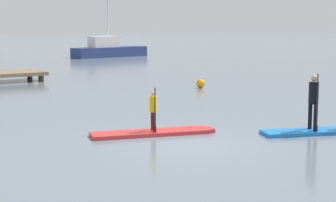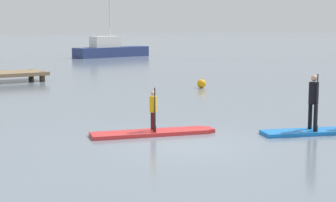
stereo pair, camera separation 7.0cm
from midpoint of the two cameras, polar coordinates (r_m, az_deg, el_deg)
ground_plane at (r=13.97m, az=1.94°, el=-4.45°), size 240.00×240.00×0.00m
paddleboard_near at (r=15.22m, az=-1.64°, el=-3.22°), size 3.41×1.63×0.10m
paddler_child_solo at (r=15.10m, az=-1.61°, el=-0.78°), size 0.24×0.37×1.19m
paddleboard_far at (r=15.98m, az=15.26°, el=-2.96°), size 3.43×1.87×0.10m
paddler_adult at (r=15.68m, az=14.36°, el=0.23°), size 0.34×0.46×1.54m
fishing_boat_green_midground at (r=49.14m, az=-6.06°, el=5.18°), size 7.06×2.55×5.98m
mooring_buoy_near at (r=25.90m, az=3.24°, el=1.77°), size 0.41×0.41×0.41m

